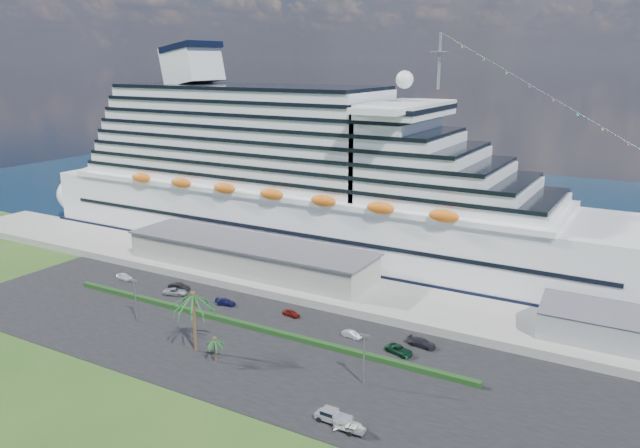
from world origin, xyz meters
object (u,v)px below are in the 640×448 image
Objects in this scene: cruise_ship at (315,188)px; boat_trailer at (350,425)px; parked_car_3 at (225,302)px; pickup_truck at (333,416)px.

cruise_ship reaches higher than boat_trailer.
cruise_ship is at bearing 123.66° from boat_trailer.
pickup_truck is at bearing -132.55° from parked_car_3.
parked_car_3 is 0.85× the size of pickup_truck.
cruise_ship reaches higher than pickup_truck.
boat_trailer is at bearing -56.34° from cruise_ship.
boat_trailer is (42.38, -27.09, 0.41)m from parked_car_3.
pickup_truck is 3.21m from boat_trailer.
cruise_ship is 36.46× the size of pickup_truck.
parked_car_3 is at bearing -85.63° from cruise_ship.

